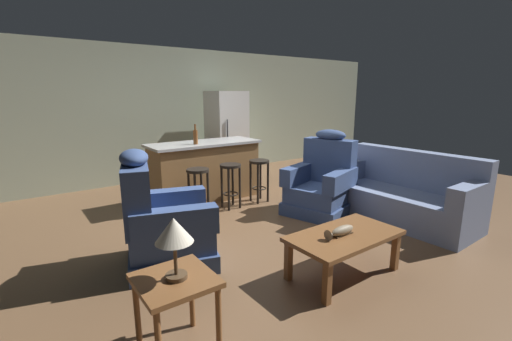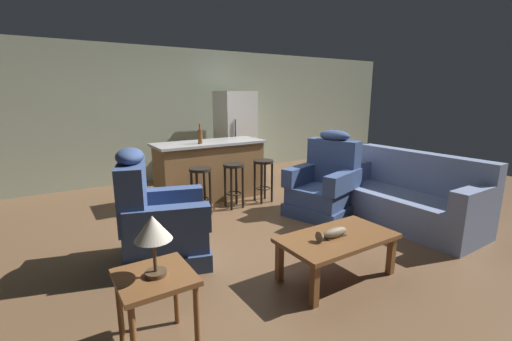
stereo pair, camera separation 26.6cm
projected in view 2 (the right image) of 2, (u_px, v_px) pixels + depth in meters
ground_plane at (254, 223)px, 4.64m from camera, size 12.00×12.00×0.00m
back_wall at (171, 114)px, 6.92m from camera, size 12.00×0.05×2.60m
coffee_table at (337, 241)px, 3.19m from camera, size 1.10×0.60×0.42m
fish_figurine at (333, 233)px, 3.13m from camera, size 0.34×0.10×0.10m
couch at (408, 198)px, 4.58m from camera, size 0.87×1.91×0.94m
recliner_near_lamp at (158, 222)px, 3.52m from camera, size 1.05×1.05×1.20m
recliner_near_island at (325, 185)px, 4.93m from camera, size 1.05×1.05×1.20m
end_table at (156, 288)px, 2.25m from camera, size 0.48×0.48×0.56m
table_lamp at (153, 231)px, 2.16m from camera, size 0.24×0.24×0.41m
kitchen_island at (210, 170)px, 5.64m from camera, size 1.80×0.70×0.95m
bar_stool_left at (201, 182)px, 4.90m from camera, size 0.32×0.32×0.68m
bar_stool_middle at (234, 177)px, 5.18m from camera, size 0.32×0.32×0.68m
bar_stool_right at (263, 173)px, 5.46m from camera, size 0.32×0.32×0.68m
refrigerator at (235, 134)px, 7.15m from camera, size 0.70×0.69×1.76m
bottle_tall_green at (200, 136)px, 5.29m from camera, size 0.07×0.07×0.31m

